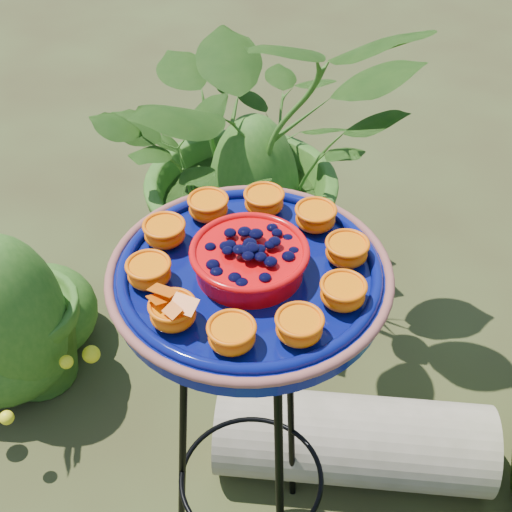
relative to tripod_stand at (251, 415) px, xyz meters
name	(u,v)px	position (x,y,z in m)	size (l,w,h in m)	color
ground_plane	(268,486)	(-0.07, 0.14, -0.52)	(20.00, 20.00, 0.00)	#322A16
tripod_stand	(251,415)	(0.00, 0.00, 0.00)	(0.34, 0.35, 0.85)	black
feeder_dish	(250,272)	(0.00, 0.00, 0.38)	(0.47, 0.47, 0.10)	#070F5A
driftwood_log	(353,440)	(0.04, 0.33, -0.40)	(0.23, 0.23, 0.69)	tan
shrub_back_left	(254,152)	(-0.63, 0.71, -0.02)	(0.89, 0.77, 0.99)	#275316
shrub_front_left	(6,301)	(-0.80, -0.07, -0.17)	(0.38, 0.31, 0.69)	#275316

